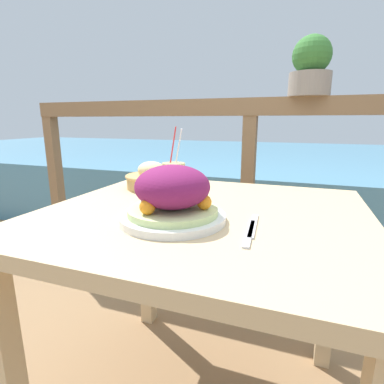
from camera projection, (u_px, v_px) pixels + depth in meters
The scene contains 9 objects.
patio_table at pixel (204, 243), 0.94m from camera, with size 0.96×0.88×0.76m.
railing_fence at pixel (249, 154), 1.63m from camera, with size 2.80×0.08×1.14m.
sea_backdrop at pixel (278, 175), 4.04m from camera, with size 12.00×4.00×0.61m.
salad_plate at pixel (173, 197), 0.80m from camera, with size 0.29×0.29×0.15m.
drink_glass at pixel (174, 180), 1.05m from camera, with size 0.08×0.08×0.25m.
bread_basket at pixel (152, 178), 1.20m from camera, with size 0.21×0.21×0.11m.
potted_plant at pixel (311, 68), 1.44m from camera, with size 0.20×0.20×0.28m.
fork at pixel (249, 233), 0.72m from camera, with size 0.03×0.18×0.00m.
knife at pixel (253, 226), 0.77m from camera, with size 0.03×0.18×0.00m.
Camera 1 is at (0.27, -0.84, 1.02)m, focal length 28.00 mm.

